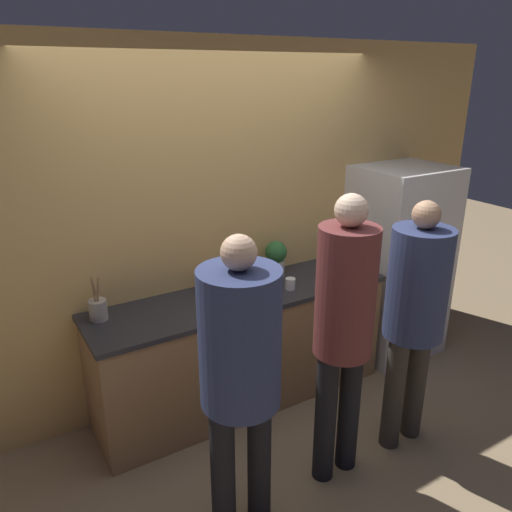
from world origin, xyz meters
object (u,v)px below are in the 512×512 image
(fruit_bowl, at_px, (222,286))
(utensil_crock, at_px, (98,309))
(refrigerator, at_px, (397,262))
(cup_white, at_px, (290,284))
(potted_plant, at_px, (276,257))
(person_left, at_px, (240,362))
(person_center, at_px, (344,320))
(person_right, at_px, (415,305))
(bottle_green, at_px, (250,270))

(fruit_bowl, height_order, utensil_crock, utensil_crock)
(refrigerator, distance_m, cup_white, 1.19)
(potted_plant, bearing_deg, utensil_crock, -178.51)
(person_left, xyz_separation_m, person_center, (0.69, 0.05, 0.02))
(utensil_crock, distance_m, cup_white, 1.34)
(refrigerator, bearing_deg, potted_plant, 170.47)
(fruit_bowl, relative_size, potted_plant, 1.10)
(person_left, xyz_separation_m, cup_white, (0.91, 0.87, -0.12))
(person_right, xyz_separation_m, utensil_crock, (-1.67, 1.08, -0.06))
(person_right, relative_size, potted_plant, 6.08)
(person_right, bearing_deg, potted_plant, 105.09)
(fruit_bowl, height_order, cup_white, fruit_bowl)
(bottle_green, bearing_deg, person_center, -94.02)
(person_left, xyz_separation_m, fruit_bowl, (0.47, 1.10, -0.12))
(person_right, bearing_deg, person_center, 179.22)
(refrigerator, bearing_deg, bottle_green, 169.00)
(fruit_bowl, height_order, potted_plant, potted_plant)
(person_left, xyz_separation_m, utensil_crock, (-0.41, 1.12, -0.09))
(refrigerator, distance_m, bottle_green, 1.35)
(utensil_crock, xyz_separation_m, bottle_green, (1.18, 0.10, -0.01))
(refrigerator, bearing_deg, utensil_crock, 176.48)
(person_center, bearing_deg, potted_plant, 76.21)
(utensil_crock, relative_size, cup_white, 3.44)
(person_right, distance_m, cup_white, 0.91)
(person_center, relative_size, cup_white, 21.18)
(utensil_crock, xyz_separation_m, cup_white, (1.32, -0.24, -0.03))
(fruit_bowl, bearing_deg, potted_plant, 6.32)
(refrigerator, height_order, person_right, person_right)
(person_center, xyz_separation_m, cup_white, (0.21, 0.83, -0.14))
(bottle_green, bearing_deg, utensil_crock, -175.05)
(bottle_green, bearing_deg, cup_white, -69.20)
(potted_plant, bearing_deg, cup_white, -101.66)
(person_left, relative_size, utensil_crock, 5.84)
(potted_plant, bearing_deg, person_center, -103.79)
(fruit_bowl, xyz_separation_m, utensil_crock, (-0.87, 0.02, 0.03))
(person_left, distance_m, person_right, 1.27)
(refrigerator, xyz_separation_m, cup_white, (-1.19, -0.09, 0.10))
(fruit_bowl, xyz_separation_m, bottle_green, (0.31, 0.12, 0.02))
(person_right, height_order, cup_white, person_right)
(refrigerator, height_order, utensil_crock, refrigerator)
(person_center, relative_size, bottle_green, 11.99)
(person_right, height_order, utensil_crock, person_right)
(bottle_green, relative_size, potted_plant, 0.54)
(refrigerator, relative_size, person_left, 0.98)
(person_left, xyz_separation_m, person_right, (1.27, 0.04, -0.03))
(bottle_green, distance_m, cup_white, 0.37)
(cup_white, bearing_deg, utensil_crock, 169.50)
(utensil_crock, relative_size, bottle_green, 1.95)
(cup_white, bearing_deg, person_right, -66.78)
(person_center, xyz_separation_m, person_right, (0.57, -0.01, -0.05))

